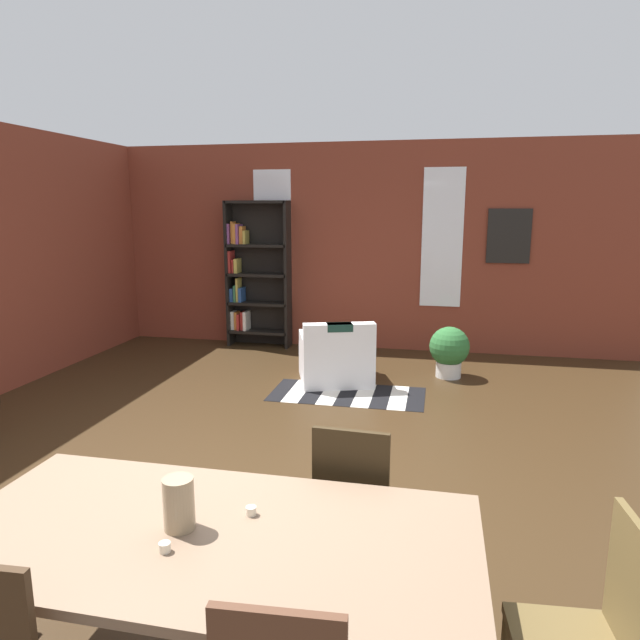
# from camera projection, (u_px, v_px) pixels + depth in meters

# --- Properties ---
(ground_plane) EXTENTS (11.71, 11.71, 0.00)m
(ground_plane) POSITION_uv_depth(u_px,v_px,m) (258.00, 499.00, 3.94)
(ground_plane) COLOR #362514
(back_wall_brick) EXTENTS (7.87, 0.12, 2.89)m
(back_wall_brick) POSITION_uv_depth(u_px,v_px,m) (356.00, 247.00, 8.03)
(back_wall_brick) COLOR brown
(back_wall_brick) RESTS_ON ground
(window_pane_0) EXTENTS (0.55, 0.02, 1.88)m
(window_pane_0) POSITION_uv_depth(u_px,v_px,m) (273.00, 236.00, 8.18)
(window_pane_0) COLOR white
(window_pane_1) EXTENTS (0.55, 0.02, 1.88)m
(window_pane_1) POSITION_uv_depth(u_px,v_px,m) (442.00, 238.00, 7.70)
(window_pane_1) COLOR white
(dining_table) EXTENTS (2.12, 1.03, 0.74)m
(dining_table) POSITION_uv_depth(u_px,v_px,m) (209.00, 548.00, 2.24)
(dining_table) COLOR #81664F
(dining_table) RESTS_ON ground
(vase_on_table) EXTENTS (0.12, 0.12, 0.21)m
(vase_on_table) POSITION_uv_depth(u_px,v_px,m) (179.00, 504.00, 2.24)
(vase_on_table) COLOR #998466
(vase_on_table) RESTS_ON dining_table
(tealight_candle_0) EXTENTS (0.04, 0.04, 0.04)m
(tealight_candle_0) POSITION_uv_depth(u_px,v_px,m) (165.00, 547.00, 2.10)
(tealight_candle_0) COLOR silver
(tealight_candle_0) RESTS_ON dining_table
(tealight_candle_1) EXTENTS (0.04, 0.04, 0.04)m
(tealight_candle_1) POSITION_uv_depth(u_px,v_px,m) (251.00, 511.00, 2.35)
(tealight_candle_1) COLOR silver
(tealight_candle_1) RESTS_ON dining_table
(dining_chair_far_right) EXTENTS (0.42, 0.42, 0.95)m
(dining_chair_far_right) POSITION_uv_depth(u_px,v_px,m) (354.00, 502.00, 2.89)
(dining_chair_far_right) COLOR #322514
(dining_chair_far_right) RESTS_ON ground
(dining_chair_head_right) EXTENTS (0.43, 0.43, 0.95)m
(dining_chair_head_right) POSITION_uv_depth(u_px,v_px,m) (593.00, 636.00, 1.99)
(dining_chair_head_right) COLOR brown
(dining_chair_head_right) RESTS_ON ground
(bookshelf_tall) EXTENTS (0.92, 0.29, 2.10)m
(bookshelf_tall) POSITION_uv_depth(u_px,v_px,m) (254.00, 274.00, 8.18)
(bookshelf_tall) COLOR black
(bookshelf_tall) RESTS_ON ground
(armchair_white) EXTENTS (1.01, 1.01, 0.75)m
(armchair_white) POSITION_uv_depth(u_px,v_px,m) (336.00, 359.00, 6.55)
(armchair_white) COLOR white
(armchair_white) RESTS_ON ground
(potted_plant_by_shelf) EXTENTS (0.47, 0.47, 0.61)m
(potted_plant_by_shelf) POSITION_uv_depth(u_px,v_px,m) (449.00, 350.00, 6.73)
(potted_plant_by_shelf) COLOR silver
(potted_plant_by_shelf) RESTS_ON ground
(striped_rug) EXTENTS (1.66, 0.80, 0.01)m
(striped_rug) POSITION_uv_depth(u_px,v_px,m) (347.00, 394.00, 6.15)
(striped_rug) COLOR black
(striped_rug) RESTS_ON ground
(framed_picture) EXTENTS (0.56, 0.03, 0.72)m
(framed_picture) POSITION_uv_depth(u_px,v_px,m) (509.00, 236.00, 7.51)
(framed_picture) COLOR black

